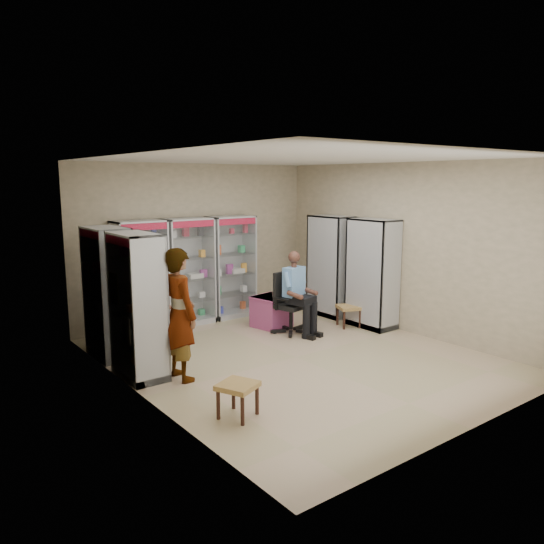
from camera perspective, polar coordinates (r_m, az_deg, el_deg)
floor at (r=8.27m, az=2.60°, el=-9.15°), size 6.00×6.00×0.00m
room_shell at (r=7.85m, az=2.71°, el=4.57°), size 5.02×6.02×3.01m
cabinet_back_left at (r=9.63m, az=-13.93°, el=-0.55°), size 0.90×0.50×2.00m
cabinet_back_mid at (r=10.03m, az=-8.96°, el=0.04°), size 0.90×0.50×2.00m
cabinet_back_right at (r=10.51m, az=-4.40°, el=0.57°), size 0.90×0.50×2.00m
cabinet_right_far at (r=10.63m, az=6.35°, el=0.65°), size 0.90×0.50×2.00m
cabinet_right_near at (r=9.88m, az=10.75°, el=-0.17°), size 0.90×0.50×2.00m
cabinet_left_far at (r=8.44m, az=-17.20°, el=-2.14°), size 0.90×0.50×2.00m
cabinet_left_near at (r=7.44m, az=-14.25°, el=-3.58°), size 0.90×0.50×2.00m
wooden_chair at (r=8.99m, az=-13.39°, el=-4.72°), size 0.42×0.42×0.94m
seated_customer at (r=8.90m, az=-13.31°, el=-3.54°), size 0.44×0.60×1.34m
office_chair at (r=9.41m, az=2.07°, el=-3.34°), size 0.71×0.71×1.09m
seated_shopkeeper at (r=9.34m, az=2.27°, el=-2.51°), size 0.58×0.72×1.38m
pink_trunk at (r=9.85m, az=-0.05°, el=-4.27°), size 0.70×0.68×0.57m
tea_glass at (r=9.76m, az=0.22°, el=-2.36°), size 0.07×0.07×0.10m
woven_stool_a at (r=9.98m, az=8.25°, el=-4.71°), size 0.52×0.52×0.40m
woven_stool_b at (r=6.26m, az=-3.70°, el=-13.57°), size 0.53×0.53×0.40m
standing_man at (r=7.26m, az=-9.91°, el=-4.51°), size 0.45×0.67×1.81m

